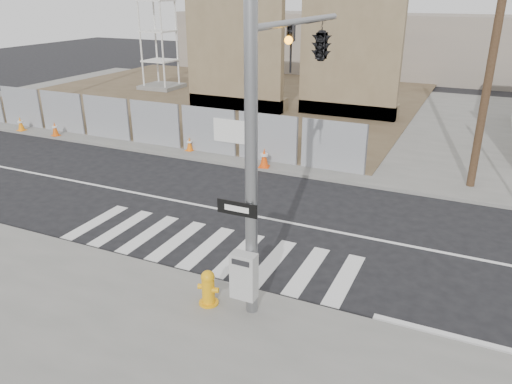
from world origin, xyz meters
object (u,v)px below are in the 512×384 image
at_px(signal_pole, 301,81).
at_px(traffic_cone_a, 21,124).
at_px(fire_hydrant, 208,288).
at_px(traffic_cone_c, 189,144).
at_px(traffic_cone_d, 264,158).
at_px(traffic_cone_b, 55,129).

height_order(signal_pole, traffic_cone_a, signal_pole).
xyz_separation_m(fire_hydrant, traffic_cone_a, (-16.25, 9.20, -0.07)).
relative_size(signal_pole, traffic_cone_c, 11.19).
height_order(fire_hydrant, traffic_cone_a, fire_hydrant).
xyz_separation_m(traffic_cone_a, traffic_cone_d, (13.55, -0.00, 0.05)).
height_order(traffic_cone_a, traffic_cone_c, traffic_cone_a).
bearing_deg(traffic_cone_b, traffic_cone_d, -0.00).
relative_size(signal_pole, traffic_cone_d, 8.72).
bearing_deg(traffic_cone_c, traffic_cone_d, -9.68).
relative_size(traffic_cone_a, traffic_cone_d, 0.88).
xyz_separation_m(traffic_cone_a, traffic_cone_b, (2.33, 0.00, -0.00)).
height_order(traffic_cone_b, traffic_cone_c, traffic_cone_b).
distance_m(signal_pole, traffic_cone_b, 16.75).
bearing_deg(signal_pole, traffic_cone_b, 157.22).
distance_m(signal_pole, traffic_cone_d, 8.43).
bearing_deg(traffic_cone_a, traffic_cone_c, 3.99).
relative_size(fire_hydrant, traffic_cone_d, 1.06).
xyz_separation_m(fire_hydrant, traffic_cone_b, (-13.92, 9.20, -0.08)).
bearing_deg(traffic_cone_c, signal_pole, -42.28).
distance_m(fire_hydrant, traffic_cone_c, 11.90).
xyz_separation_m(fire_hydrant, traffic_cone_c, (-6.63, 9.87, -0.11)).
distance_m(fire_hydrant, traffic_cone_d, 9.59).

